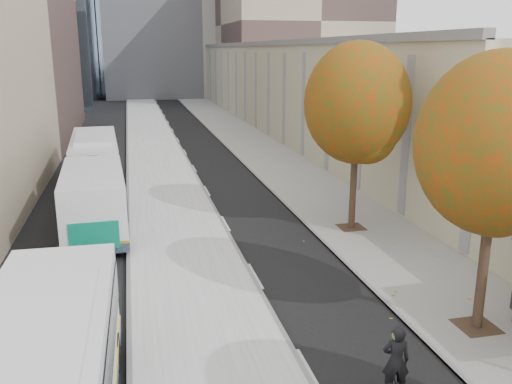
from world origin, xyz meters
name	(u,v)px	position (x,y,z in m)	size (l,w,h in m)	color
bus_platform	(161,172)	(-3.88, 35.00, 0.07)	(4.25, 150.00, 0.15)	#A5A5A5
sidewalk	(282,167)	(4.12, 35.00, 0.04)	(4.75, 150.00, 0.08)	gray
building_tan	(308,80)	(15.50, 64.00, 4.00)	(18.00, 92.00, 8.00)	gray
building_far_block	(195,3)	(6.00, 96.00, 15.00)	(30.00, 18.00, 30.00)	#9E9B91
tree_c	(497,145)	(3.60, 13.00, 5.25)	(4.20, 4.20, 7.28)	black
tree_d	(357,103)	(3.60, 22.00, 5.47)	(4.40, 4.40, 7.60)	black
bus_far	(95,174)	(-7.48, 28.79, 1.53)	(3.25, 16.92, 2.80)	silver
cyclist	(394,380)	(-0.36, 10.26, 0.75)	(0.83, 1.65, 2.03)	black
distant_car	(97,151)	(-8.04, 40.43, 0.66)	(1.57, 3.90, 1.33)	silver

